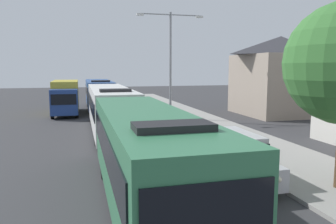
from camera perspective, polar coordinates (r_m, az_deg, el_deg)
The scene contains 7 objects.
bus_lead at distance 10.68m, azimuth -3.83°, elevation -7.18°, with size 2.58×10.82×3.21m.
bus_second_in_line at distance 22.94m, azimuth -9.84°, elevation 0.66°, with size 2.58×11.98×3.21m.
bus_middle at distance 36.04m, azimuth -11.70°, elevation 3.09°, with size 2.58×10.68×3.21m.
white_suv at distance 13.32m, azimuth 10.89°, elevation -7.23°, with size 1.86×4.79×1.90m.
box_truck_oncoming at distance 33.42m, azimuth -17.11°, elevation 2.61°, with size 2.35×7.78×3.15m.
streetlamp_mid at distance 27.99m, azimuth 0.41°, elevation 9.71°, with size 5.58×0.28×8.75m.
house_distant_gabled at distance 33.28m, azimuth 18.52°, elevation 6.01°, with size 7.34×7.75×7.32m.
Camera 1 is at (-3.25, 1.45, 4.41)m, focal length 35.66 mm.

